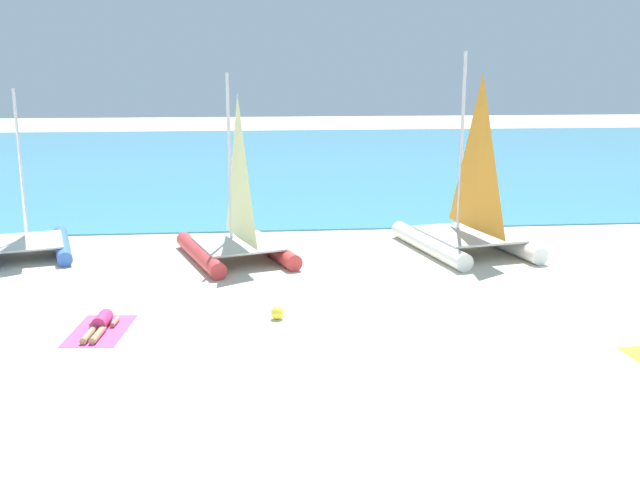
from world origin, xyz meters
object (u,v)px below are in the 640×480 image
object	(u,v)px
sunbather_left	(101,324)
beach_ball	(277,313)
sailboat_red	(236,233)
sailboat_white	(467,223)
sailboat_blue	(26,232)
towel_left	(100,330)

from	to	relation	value
sunbather_left	beach_ball	distance (m)	3.71
sailboat_red	sailboat_white	bearing A→B (deg)	-15.03
sailboat_white	sunbather_left	xyz separation A→B (m)	(-9.54, -5.80, -0.73)
sailboat_blue	beach_ball	bearing A→B (deg)	-56.99
sailboat_blue	sailboat_red	world-z (taller)	sailboat_red
sailboat_white	beach_ball	size ratio (longest dim) A/B	20.27
beach_ball	sailboat_blue	bearing A→B (deg)	138.47
sailboat_red	towel_left	xyz separation A→B (m)	(-2.77, -5.56, -0.77)
sailboat_white	beach_ball	distance (m)	8.06
sunbather_left	sailboat_blue	bearing A→B (deg)	122.32
sailboat_white	sailboat_red	world-z (taller)	sailboat_white
sailboat_white	sailboat_red	distance (m)	6.79
sailboat_blue	sunbather_left	world-z (taller)	sailboat_blue
sailboat_white	sailboat_blue	size ratio (longest dim) A/B	1.22
sailboat_blue	towel_left	xyz separation A→B (m)	(3.28, -6.55, -0.70)
towel_left	beach_ball	xyz separation A→B (m)	(3.70, 0.37, 0.14)
sailboat_white	sunbather_left	world-z (taller)	sailboat_white
towel_left	sunbather_left	size ratio (longest dim) A/B	1.21
towel_left	sailboat_white	bearing A→B (deg)	31.55
sailboat_white	sailboat_blue	distance (m)	12.85
sailboat_white	towel_left	distance (m)	11.24
towel_left	sailboat_red	bearing A→B (deg)	63.56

